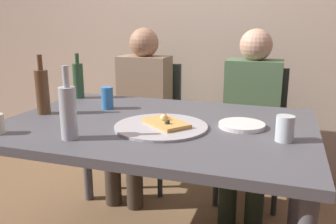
{
  "coord_description": "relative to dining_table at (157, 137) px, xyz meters",
  "views": [
    {
      "loc": [
        0.57,
        -1.54,
        1.22
      ],
      "look_at": [
        0.05,
        0.02,
        0.8
      ],
      "focal_mm": 38.16,
      "sensor_mm": 36.0,
      "label": 1
    }
  ],
  "objects": [
    {
      "name": "beer_bottle",
      "position": [
        -0.62,
        -0.03,
        0.2
      ],
      "size": [
        0.07,
        0.07,
        0.31
      ],
      "color": "brown",
      "rests_on": "dining_table"
    },
    {
      "name": "plate_stack",
      "position": [
        0.4,
        0.05,
        0.08
      ],
      "size": [
        0.21,
        0.21,
        0.02
      ],
      "primitive_type": "cylinder",
      "color": "white",
      "rests_on": "dining_table"
    },
    {
      "name": "water_bottle",
      "position": [
        -0.65,
        0.37,
        0.19
      ],
      "size": [
        0.06,
        0.06,
        0.28
      ],
      "color": "#2D5133",
      "rests_on": "dining_table"
    },
    {
      "name": "pizza_tray",
      "position": [
        0.05,
        -0.08,
        0.08
      ],
      "size": [
        0.43,
        0.43,
        0.01
      ],
      "primitive_type": "cylinder",
      "color": "#ADADB2",
      "rests_on": "dining_table"
    },
    {
      "name": "guest_in_beanie",
      "position": [
        0.37,
        0.75,
        -0.03
      ],
      "size": [
        0.36,
        0.56,
        1.17
      ],
      "rotation": [
        0.0,
        0.0,
        3.14
      ],
      "color": "#4C6B47",
      "rests_on": "ground_plane"
    },
    {
      "name": "pizza_slice_last",
      "position": [
        0.07,
        -0.06,
        0.1
      ],
      "size": [
        0.25,
        0.24,
        0.05
      ],
      "color": "tan",
      "rests_on": "pizza_tray"
    },
    {
      "name": "back_wall",
      "position": [
        0.0,
        1.33,
        0.63
      ],
      "size": [
        6.0,
        0.1,
        2.6
      ],
      "primitive_type": "cube",
      "color": "#BCA893",
      "rests_on": "ground_plane"
    },
    {
      "name": "chair_right",
      "position": [
        0.37,
        0.91,
        -0.16
      ],
      "size": [
        0.44,
        0.44,
        0.9
      ],
      "rotation": [
        0.0,
        0.0,
        3.14
      ],
      "color": "#2D3833",
      "rests_on": "ground_plane"
    },
    {
      "name": "chair_left",
      "position": [
        -0.4,
        0.91,
        -0.16
      ],
      "size": [
        0.44,
        0.44,
        0.9
      ],
      "rotation": [
        0.0,
        0.0,
        3.14
      ],
      "color": "#2D3833",
      "rests_on": "ground_plane"
    },
    {
      "name": "guest_in_sweater",
      "position": [
        -0.4,
        0.75,
        -0.03
      ],
      "size": [
        0.36,
        0.56,
        1.17
      ],
      "rotation": [
        0.0,
        0.0,
        3.14
      ],
      "color": "#937A60",
      "rests_on": "ground_plane"
    },
    {
      "name": "soda_can",
      "position": [
        -0.35,
        0.17,
        0.14
      ],
      "size": [
        0.07,
        0.07,
        0.12
      ],
      "primitive_type": "cylinder",
      "color": "#337AC1",
      "rests_on": "dining_table"
    },
    {
      "name": "dining_table",
      "position": [
        0.0,
        0.0,
        0.0
      ],
      "size": [
        1.47,
        1.01,
        0.75
      ],
      "color": "#4C4C51",
      "rests_on": "ground_plane"
    },
    {
      "name": "wine_bottle",
      "position": [
        -0.26,
        -0.34,
        0.19
      ],
      "size": [
        0.07,
        0.07,
        0.3
      ],
      "color": "#B2BCC1",
      "rests_on": "dining_table"
    },
    {
      "name": "tumbler_near",
      "position": [
        0.59,
        -0.09,
        0.13
      ],
      "size": [
        0.07,
        0.07,
        0.11
      ],
      "primitive_type": "cylinder",
      "color": "silver",
      "rests_on": "dining_table"
    }
  ]
}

